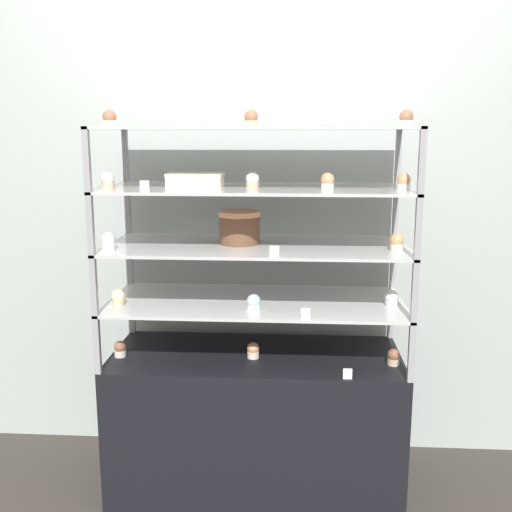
% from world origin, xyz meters
% --- Properties ---
extents(ground_plane, '(20.00, 20.00, 0.00)m').
position_xyz_m(ground_plane, '(0.00, 0.00, 0.00)').
color(ground_plane, '#38332D').
extents(back_wall, '(8.00, 0.05, 2.60)m').
position_xyz_m(back_wall, '(0.00, 0.42, 1.30)').
color(back_wall, '#A8B2AD').
rests_on(back_wall, ground_plane).
extents(display_base, '(1.27, 0.55, 0.64)m').
position_xyz_m(display_base, '(0.00, 0.00, 0.32)').
color(display_base, black).
rests_on(display_base, ground_plane).
extents(display_riser_lower, '(1.27, 0.55, 0.24)m').
position_xyz_m(display_riser_lower, '(0.00, 0.00, 0.87)').
color(display_riser_lower, '#99999E').
rests_on(display_riser_lower, display_base).
extents(display_riser_middle, '(1.27, 0.55, 0.24)m').
position_xyz_m(display_riser_middle, '(0.00, 0.00, 1.11)').
color(display_riser_middle, '#99999E').
rests_on(display_riser_middle, display_riser_lower).
extents(display_riser_upper, '(1.27, 0.55, 0.24)m').
position_xyz_m(display_riser_upper, '(0.00, 0.00, 1.36)').
color(display_riser_upper, '#99999E').
rests_on(display_riser_upper, display_riser_middle).
extents(display_riser_top, '(1.27, 0.55, 0.24)m').
position_xyz_m(display_riser_top, '(0.00, 0.00, 1.60)').
color(display_riser_top, '#99999E').
rests_on(display_riser_top, display_riser_upper).
extents(layer_cake_centerpiece, '(0.18, 0.18, 0.14)m').
position_xyz_m(layer_cake_centerpiece, '(-0.07, 0.02, 1.20)').
color(layer_cake_centerpiece, brown).
rests_on(layer_cake_centerpiece, display_riser_middle).
extents(sheet_cake_frosted, '(0.23, 0.13, 0.06)m').
position_xyz_m(sheet_cake_frosted, '(-0.25, -0.05, 1.40)').
color(sheet_cake_frosted, beige).
rests_on(sheet_cake_frosted, display_riser_upper).
extents(cupcake_0, '(0.05, 0.05, 0.07)m').
position_xyz_m(cupcake_0, '(-0.59, -0.07, 0.67)').
color(cupcake_0, beige).
rests_on(cupcake_0, display_base).
extents(cupcake_1, '(0.05, 0.05, 0.07)m').
position_xyz_m(cupcake_1, '(-0.01, -0.05, 0.67)').
color(cupcake_1, beige).
rests_on(cupcake_1, display_base).
extents(cupcake_2, '(0.05, 0.05, 0.07)m').
position_xyz_m(cupcake_2, '(0.58, -0.09, 0.67)').
color(cupcake_2, '#CCB28C').
rests_on(cupcake_2, display_base).
extents(price_tag_0, '(0.04, 0.00, 0.04)m').
position_xyz_m(price_tag_0, '(0.38, -0.25, 0.66)').
color(price_tag_0, white).
rests_on(price_tag_0, display_base).
extents(cupcake_3, '(0.06, 0.06, 0.07)m').
position_xyz_m(cupcake_3, '(-0.57, -0.11, 0.91)').
color(cupcake_3, '#CCB28C').
rests_on(cupcake_3, display_riser_lower).
extents(cupcake_4, '(0.06, 0.06, 0.07)m').
position_xyz_m(cupcake_4, '(0.00, -0.15, 0.91)').
color(cupcake_4, white).
rests_on(cupcake_4, display_riser_lower).
extents(cupcake_5, '(0.06, 0.06, 0.07)m').
position_xyz_m(cupcake_5, '(0.57, -0.04, 0.91)').
color(cupcake_5, white).
rests_on(cupcake_5, display_riser_lower).
extents(price_tag_1, '(0.04, 0.00, 0.04)m').
position_xyz_m(price_tag_1, '(0.21, -0.25, 0.91)').
color(price_tag_1, white).
rests_on(price_tag_1, display_riser_lower).
extents(cupcake_6, '(0.06, 0.06, 0.07)m').
position_xyz_m(cupcake_6, '(-0.59, -0.15, 1.16)').
color(cupcake_6, white).
rests_on(cupcake_6, display_riser_middle).
extents(cupcake_7, '(0.06, 0.06, 0.07)m').
position_xyz_m(cupcake_7, '(0.57, -0.09, 1.16)').
color(cupcake_7, beige).
rests_on(cupcake_7, display_riser_middle).
extents(price_tag_2, '(0.04, 0.00, 0.04)m').
position_xyz_m(price_tag_2, '(0.09, -0.25, 1.15)').
color(price_tag_2, white).
rests_on(price_tag_2, display_riser_middle).
extents(cupcake_8, '(0.05, 0.05, 0.07)m').
position_xyz_m(cupcake_8, '(-0.59, -0.11, 1.40)').
color(cupcake_8, '#CCB28C').
rests_on(cupcake_8, display_riser_upper).
extents(cupcake_9, '(0.05, 0.05, 0.07)m').
position_xyz_m(cupcake_9, '(-0.01, -0.06, 1.40)').
color(cupcake_9, '#CCB28C').
rests_on(cupcake_9, display_riser_upper).
extents(cupcake_10, '(0.05, 0.05, 0.07)m').
position_xyz_m(cupcake_10, '(0.29, -0.09, 1.40)').
color(cupcake_10, beige).
rests_on(cupcake_10, display_riser_upper).
extents(cupcake_11, '(0.05, 0.05, 0.07)m').
position_xyz_m(cupcake_11, '(0.59, -0.08, 1.40)').
color(cupcake_11, white).
rests_on(cupcake_11, display_riser_upper).
extents(price_tag_3, '(0.04, 0.00, 0.04)m').
position_xyz_m(price_tag_3, '(-0.41, -0.25, 1.39)').
color(price_tag_3, white).
rests_on(price_tag_3, display_riser_upper).
extents(cupcake_12, '(0.05, 0.05, 0.06)m').
position_xyz_m(cupcake_12, '(-0.57, -0.14, 1.65)').
color(cupcake_12, white).
rests_on(cupcake_12, display_riser_top).
extents(cupcake_13, '(0.05, 0.05, 0.06)m').
position_xyz_m(cupcake_13, '(-0.01, -0.11, 1.65)').
color(cupcake_13, '#CCB28C').
rests_on(cupcake_13, display_riser_top).
extents(cupcake_14, '(0.05, 0.05, 0.06)m').
position_xyz_m(cupcake_14, '(0.59, -0.09, 1.65)').
color(cupcake_14, white).
rests_on(cupcake_14, display_riser_top).
extents(price_tag_4, '(0.04, 0.00, 0.04)m').
position_xyz_m(price_tag_4, '(-0.21, -0.25, 1.64)').
color(price_tag_4, white).
rests_on(price_tag_4, display_riser_top).
extents(donut_glazed, '(0.14, 0.14, 0.04)m').
position_xyz_m(donut_glazed, '(0.34, -0.04, 1.64)').
color(donut_glazed, '#EFE5CC').
rests_on(donut_glazed, display_riser_top).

